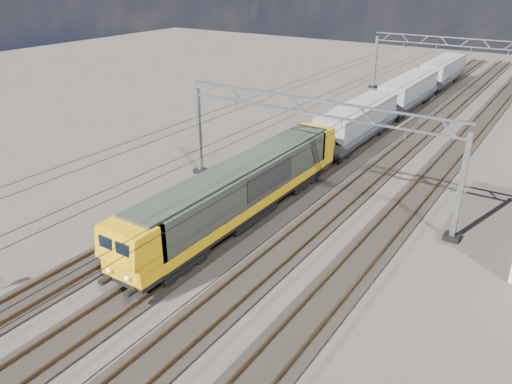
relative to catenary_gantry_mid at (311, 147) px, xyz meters
The scene contains 12 objects.
ground 5.59m from the catenary_gantry_mid, 90.00° to the right, with size 160.00×160.00×0.00m, color black.
track_outer_west 8.17m from the catenary_gantry_mid, 146.31° to the right, with size 2.60×140.00×0.30m.
track_loco 5.89m from the catenary_gantry_mid, 116.57° to the right, with size 2.60×140.00×0.30m.
track_inner_east 5.89m from the catenary_gantry_mid, 63.43° to the right, with size 2.60×140.00×0.30m.
track_outer_east 8.17m from the catenary_gantry_mid, 33.69° to the right, with size 2.60×140.00×0.30m.
catenary_gantry_mid is the anchor object (origin of this frame).
catenary_gantry_far 36.00m from the catenary_gantry_mid, 90.00° to the left, with size 19.90×0.90×7.11m.
overhead_wires 4.40m from the catenary_gantry_mid, 90.00° to the left, with size 12.03×140.00×0.53m.
locomotive 5.57m from the catenary_gantry_mid, 112.00° to the right, with size 2.76×21.10×3.62m.
hopper_wagon_lead 13.01m from the catenary_gantry_mid, 98.92° to the left, with size 3.38×13.00×3.25m.
hopper_wagon_mid 27.07m from the catenary_gantry_mid, 94.25° to the left, with size 3.38×13.00×3.25m.
hopper_wagon_third 41.23m from the catenary_gantry_mid, 92.78° to the left, with size 3.38×13.00×3.25m.
Camera 1 is at (14.01, -23.76, 14.67)m, focal length 35.00 mm.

